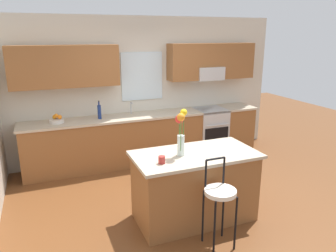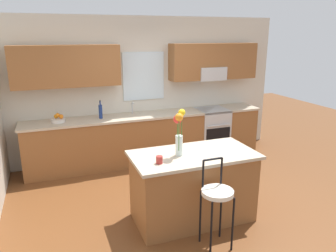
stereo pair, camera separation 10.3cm
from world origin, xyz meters
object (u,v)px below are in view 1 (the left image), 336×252
object	(u,v)px
bar_stool_near	(220,196)
bottle_olive_oil	(99,112)
fruit_bowl_oranges	(57,120)
mug_ceramic	(162,160)
oven_range	(209,131)
kitchen_island	(194,186)
flower_vase	(181,129)

from	to	relation	value
bar_stool_near	bottle_olive_oil	size ratio (longest dim) A/B	3.18
fruit_bowl_oranges	mug_ceramic	bearing A→B (deg)	-66.54
bar_stool_near	fruit_bowl_oranges	world-z (taller)	fruit_bowl_oranges
fruit_bowl_oranges	oven_range	bearing A→B (deg)	-0.55
kitchen_island	bar_stool_near	bearing A→B (deg)	-90.00
oven_range	mug_ceramic	size ratio (longest dim) A/B	10.22
flower_vase	mug_ceramic	bearing A→B (deg)	-153.30
kitchen_island	bar_stool_near	distance (m)	0.65
kitchen_island	flower_vase	bearing A→B (deg)	179.48
mug_ceramic	bottle_olive_oil	distance (m)	2.36
flower_vase	bottle_olive_oil	xyz separation A→B (m)	(-0.60, 2.19, -0.21)
kitchen_island	bar_stool_near	world-z (taller)	bar_stool_near
oven_range	mug_ceramic	xyz separation A→B (m)	(-1.93, -2.32, 0.51)
bar_stool_near	mug_ceramic	size ratio (longest dim) A/B	11.58
oven_range	flower_vase	world-z (taller)	flower_vase
oven_range	kitchen_island	bearing A→B (deg)	-123.11
fruit_bowl_oranges	flower_vase	bearing A→B (deg)	-58.74
bar_stool_near	flower_vase	size ratio (longest dim) A/B	1.77
oven_range	fruit_bowl_oranges	bearing A→B (deg)	179.45
fruit_bowl_oranges	bottle_olive_oil	xyz separation A→B (m)	(0.72, -0.00, 0.08)
mug_ceramic	fruit_bowl_oranges	distance (m)	2.56
kitchen_island	fruit_bowl_oranges	size ratio (longest dim) A/B	6.63
oven_range	kitchen_island	size ratio (longest dim) A/B	0.58
oven_range	mug_ceramic	bearing A→B (deg)	-129.71
flower_vase	fruit_bowl_oranges	size ratio (longest dim) A/B	2.46
bar_stool_near	flower_vase	xyz separation A→B (m)	(-0.20, 0.63, 0.62)
bottle_olive_oil	mug_ceramic	bearing A→B (deg)	-82.86
oven_range	mug_ceramic	world-z (taller)	mug_ceramic
mug_ceramic	bar_stool_near	bearing A→B (deg)	-42.68
flower_vase	bottle_olive_oil	world-z (taller)	flower_vase
mug_ceramic	fruit_bowl_oranges	bearing A→B (deg)	113.46
oven_range	kitchen_island	world-z (taller)	same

